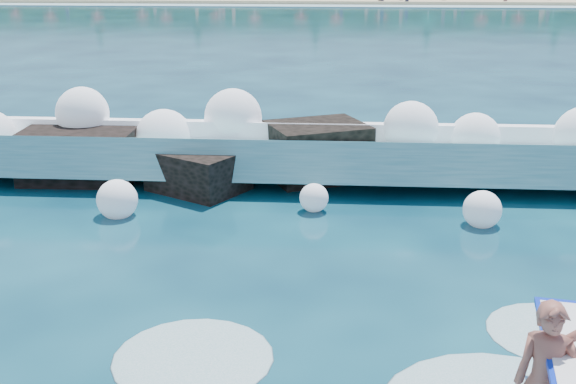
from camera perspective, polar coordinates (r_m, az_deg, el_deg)
name	(u,v)px	position (r m, az deg, el deg)	size (l,w,h in m)	color
ground	(184,302)	(11.62, -8.20, -8.58)	(200.00, 200.00, 0.00)	#072438
wet_band	(318,5)	(77.32, 2.39, 14.52)	(140.00, 5.00, 0.08)	silver
breaking_wave	(281,154)	(17.53, -0.53, 2.99)	(19.35, 2.96, 1.67)	teal
rock_cluster	(189,160)	(17.55, -7.83, 2.55)	(8.45, 3.66, 1.56)	black
surfer_with_board	(552,377)	(8.84, 20.13, -13.56)	(1.20, 3.08, 1.96)	#935244
wave_spray	(272,135)	(17.29, -1.27, 4.49)	(15.44, 4.75, 2.19)	white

